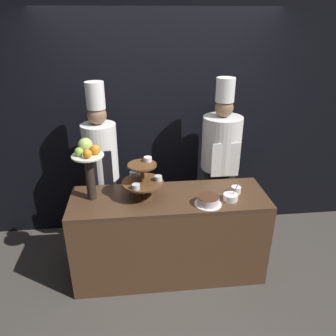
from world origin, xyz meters
name	(u,v)px	position (x,y,z in m)	size (l,w,h in m)	color
ground_plane	(172,292)	(0.00, 0.00, 0.00)	(14.00, 14.00, 0.00)	#47423D
wall_back	(160,116)	(0.00, 1.22, 1.40)	(10.00, 0.06, 2.80)	black
buffet_counter	(169,235)	(0.00, 0.30, 0.44)	(1.85, 0.61, 0.88)	brown
tiered_stand	(143,179)	(-0.24, 0.32, 1.07)	(0.38, 0.38, 0.38)	brown
fruit_pedestal	(88,160)	(-0.71, 0.37, 1.26)	(0.28, 0.28, 0.57)	#2D231E
cake_round	(208,201)	(0.33, 0.13, 0.92)	(0.24, 0.24, 0.08)	white
cup_white	(236,190)	(0.64, 0.31, 0.91)	(0.09, 0.09, 0.07)	white
serving_bowl_near	(231,197)	(0.55, 0.19, 0.91)	(0.13, 0.13, 0.16)	white
chef_left	(101,163)	(-0.65, 0.83, 1.02)	(0.35, 0.35, 1.85)	#38332D
chef_center_left	(220,158)	(0.61, 0.83, 1.02)	(0.41, 0.41, 1.87)	#38332D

